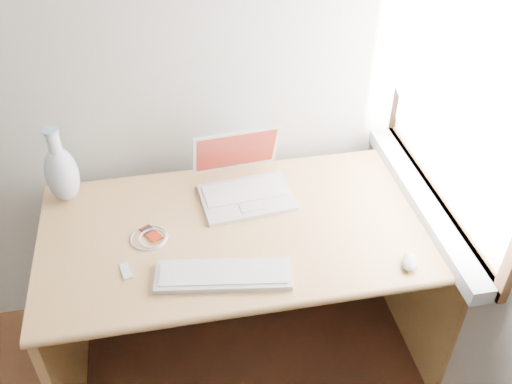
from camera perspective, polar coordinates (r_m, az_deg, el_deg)
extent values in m
cube|color=white|center=(1.95, 20.68, 11.44)|extent=(0.01, 0.90, 1.00)
cube|color=#939496|center=(2.21, 16.35, -0.81)|extent=(0.10, 0.96, 0.06)
cube|color=white|center=(1.90, 18.85, 12.19)|extent=(0.02, 0.84, 0.92)
cube|color=tan|center=(2.04, -0.78, -3.68)|extent=(1.47, 0.73, 0.03)
cube|color=tan|center=(2.36, -18.61, -12.65)|extent=(0.03, 0.69, 0.74)
cube|color=tan|center=(2.50, 15.88, -8.03)|extent=(0.03, 0.69, 0.74)
cube|color=tan|center=(2.48, -2.14, -2.83)|extent=(1.41, 0.03, 0.50)
cube|color=silver|center=(2.14, -0.96, -0.57)|extent=(0.35, 0.26, 0.02)
cube|color=white|center=(2.13, -0.97, -0.36)|extent=(0.31, 0.15, 0.00)
cube|color=silver|center=(2.16, -1.53, 3.67)|extent=(0.34, 0.12, 0.21)
cube|color=maroon|center=(2.16, -1.53, 3.67)|extent=(0.31, 0.10, 0.19)
cube|color=silver|center=(1.85, -3.28, -8.31)|extent=(0.45, 0.20, 0.02)
cube|color=white|center=(1.84, -3.29, -8.07)|extent=(0.42, 0.16, 0.00)
ellipsoid|color=silver|center=(1.95, 15.14, -6.77)|extent=(0.08, 0.10, 0.03)
cube|color=#A4220B|center=(2.03, -10.46, -4.09)|extent=(0.08, 0.10, 0.01)
cube|color=black|center=(2.03, -10.47, -4.00)|extent=(0.04, 0.04, 0.00)
torus|color=silver|center=(2.02, -10.64, -4.51)|extent=(0.17, 0.17, 0.01)
cube|color=silver|center=(1.92, -12.89, -7.70)|extent=(0.04, 0.08, 0.01)
ellipsoid|color=white|center=(2.19, -18.83, 1.66)|extent=(0.12, 0.12, 0.23)
cylinder|color=white|center=(2.11, -19.61, 4.71)|extent=(0.05, 0.05, 0.09)
cylinder|color=#92C7EA|center=(2.09, -19.88, 5.75)|extent=(0.06, 0.06, 0.01)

